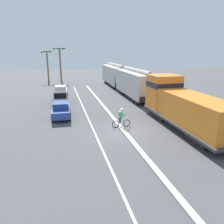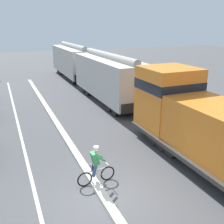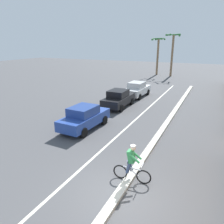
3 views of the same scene
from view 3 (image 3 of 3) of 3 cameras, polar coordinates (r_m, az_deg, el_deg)
ground_plane at (r=9.29m, az=2.08°, el=-20.61°), size 120.00×120.00×0.00m
median_curb at (r=14.20m, az=11.87°, el=-6.22°), size 0.36×36.00×0.16m
lane_stripe at (r=14.90m, az=2.86°, el=-4.98°), size 0.14×36.00×0.01m
parked_car_blue at (r=15.17m, az=-7.21°, el=-1.40°), size 1.97×4.27×1.62m
parked_car_black at (r=20.13m, az=1.72°, el=3.56°), size 1.85×4.21×1.62m
parked_car_white at (r=24.29m, az=6.55°, el=5.93°), size 1.98×4.27×1.62m
cyclist at (r=9.57m, az=5.15°, el=-13.46°), size 1.71×0.48×1.71m
palm_tree_near at (r=41.49m, az=11.96°, el=15.92°), size 2.24×2.15×6.69m
palm_tree_far at (r=40.16m, az=15.65°, el=16.40°), size 2.68×2.69×7.21m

